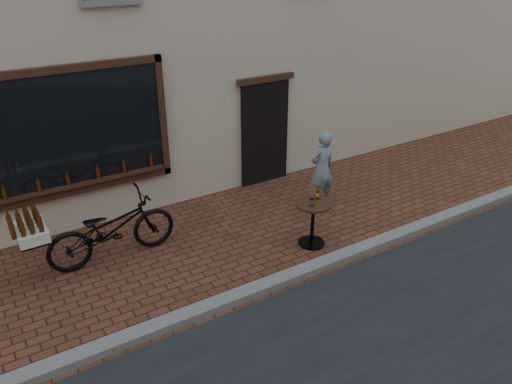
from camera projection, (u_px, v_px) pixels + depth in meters
ground at (281, 293)px, 7.47m from camera, size 90.00×90.00×0.00m
kerb at (273, 283)px, 7.59m from camera, size 90.00×0.25×0.12m
cargo_bicycle at (109, 229)px, 8.04m from camera, size 2.51×0.77×1.19m
bistro_table at (313, 215)px, 8.44m from camera, size 0.63×0.63×1.08m
pedestrian at (322, 169)px, 9.65m from camera, size 0.57×0.38×1.54m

